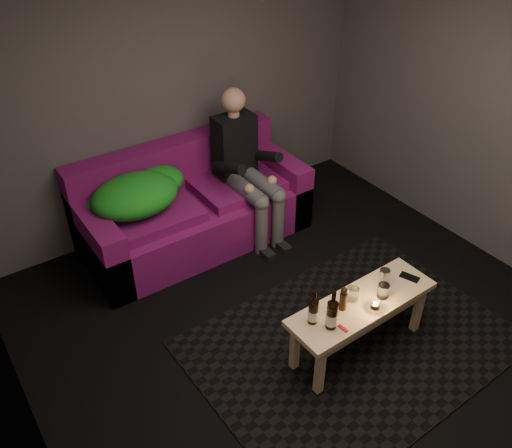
# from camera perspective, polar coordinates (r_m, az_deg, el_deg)

# --- Properties ---
(floor) EXTENTS (4.50, 4.50, 0.00)m
(floor) POSITION_cam_1_polar(r_m,az_deg,el_deg) (4.24, 7.44, -12.81)
(floor) COLOR black
(floor) RESTS_ON ground
(room) EXTENTS (4.50, 4.50, 4.50)m
(room) POSITION_cam_1_polar(r_m,az_deg,el_deg) (3.53, 4.43, 10.18)
(room) COLOR silver
(room) RESTS_ON ground
(rug) EXTENTS (2.37, 1.75, 0.01)m
(rug) POSITION_cam_1_polar(r_m,az_deg,el_deg) (4.30, 9.98, -12.22)
(rug) COLOR black
(rug) RESTS_ON floor
(sofa) EXTENTS (2.08, 0.94, 0.89)m
(sofa) POSITION_cam_1_polar(r_m,az_deg,el_deg) (5.12, -6.75, 1.67)
(sofa) COLOR #791062
(sofa) RESTS_ON floor
(green_blanket) EXTENTS (0.92, 0.62, 0.31)m
(green_blanket) POSITION_cam_1_polar(r_m,az_deg,el_deg) (4.75, -12.28, 3.21)
(green_blanket) COLOR #198E1D
(green_blanket) RESTS_ON sofa
(person) EXTENTS (0.37, 0.86, 1.39)m
(person) POSITION_cam_1_polar(r_m,az_deg,el_deg) (4.99, -1.18, 6.35)
(person) COLOR black
(person) RESTS_ON sofa
(coffee_table) EXTENTS (1.18, 0.40, 0.48)m
(coffee_table) POSITION_cam_1_polar(r_m,az_deg,el_deg) (4.00, 11.03, -8.87)
(coffee_table) COLOR #D8BA7E
(coffee_table) RESTS_ON rug
(beer_bottle_a) EXTENTS (0.07, 0.07, 0.27)m
(beer_bottle_a) POSITION_cam_1_polar(r_m,az_deg,el_deg) (3.67, 6.05, -9.09)
(beer_bottle_a) COLOR black
(beer_bottle_a) RESTS_ON coffee_table
(beer_bottle_b) EXTENTS (0.08, 0.08, 0.31)m
(beer_bottle_b) POSITION_cam_1_polar(r_m,az_deg,el_deg) (3.65, 8.00, -9.38)
(beer_bottle_b) COLOR black
(beer_bottle_b) RESTS_ON coffee_table
(salt_shaker) EXTENTS (0.05, 0.05, 0.08)m
(salt_shaker) POSITION_cam_1_polar(r_m,az_deg,el_deg) (3.79, 8.03, -8.79)
(salt_shaker) COLOR silver
(salt_shaker) RESTS_ON coffee_table
(pepper_mill) EXTENTS (0.06, 0.06, 0.15)m
(pepper_mill) POSITION_cam_1_polar(r_m,az_deg,el_deg) (3.81, 9.15, -8.01)
(pepper_mill) COLOR black
(pepper_mill) RESTS_ON coffee_table
(tumbler_back) EXTENTS (0.11, 0.11, 0.10)m
(tumbler_back) POSITION_cam_1_polar(r_m,az_deg,el_deg) (3.91, 10.16, -7.24)
(tumbler_back) COLOR white
(tumbler_back) RESTS_ON coffee_table
(tealight) EXTENTS (0.07, 0.07, 0.05)m
(tealight) POSITION_cam_1_polar(r_m,az_deg,el_deg) (3.89, 12.44, -8.31)
(tealight) COLOR white
(tealight) RESTS_ON coffee_table
(tumbler_front) EXTENTS (0.11, 0.11, 0.11)m
(tumbler_front) POSITION_cam_1_polar(r_m,az_deg,el_deg) (3.97, 13.26, -6.85)
(tumbler_front) COLOR white
(tumbler_front) RESTS_ON coffee_table
(steel_cup) EXTENTS (0.08, 0.08, 0.10)m
(steel_cup) POSITION_cam_1_polar(r_m,az_deg,el_deg) (4.10, 13.36, -5.30)
(steel_cup) COLOR #B2B4B9
(steel_cup) RESTS_ON coffee_table
(smartphone) EXTENTS (0.12, 0.16, 0.01)m
(smartphone) POSITION_cam_1_polar(r_m,az_deg,el_deg) (4.21, 15.86, -5.40)
(smartphone) COLOR black
(smartphone) RESTS_ON coffee_table
(red_lighter) EXTENTS (0.03, 0.08, 0.01)m
(red_lighter) POSITION_cam_1_polar(r_m,az_deg,el_deg) (3.72, 9.14, -10.80)
(red_lighter) COLOR red
(red_lighter) RESTS_ON coffee_table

